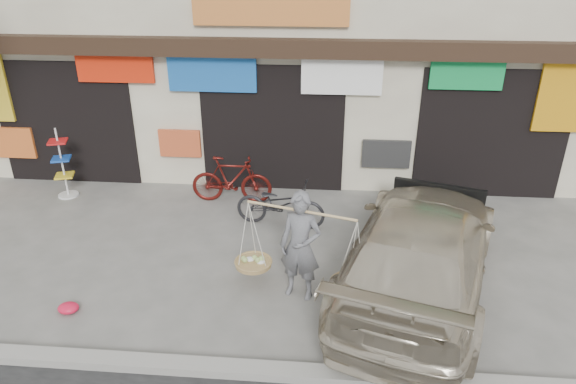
# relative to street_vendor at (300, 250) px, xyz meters

# --- Properties ---
(ground) EXTENTS (70.00, 70.00, 0.00)m
(ground) POSITION_rel_street_vendor_xyz_m (-0.84, 0.32, -0.80)
(ground) COLOR slate
(ground) RESTS_ON ground
(kerb) EXTENTS (70.00, 0.25, 0.12)m
(kerb) POSITION_rel_street_vendor_xyz_m (-0.84, -1.68, -0.74)
(kerb) COLOR gray
(kerb) RESTS_ON ground
(shophouse_block) EXTENTS (14.00, 6.32, 7.00)m
(shophouse_block) POSITION_rel_street_vendor_xyz_m (-0.84, 6.74, 2.65)
(shophouse_block) COLOR beige
(shophouse_block) RESTS_ON ground
(street_vendor) EXTENTS (2.04, 0.99, 1.72)m
(street_vendor) POSITION_rel_street_vendor_xyz_m (0.00, 0.00, 0.00)
(street_vendor) COLOR slate
(street_vendor) RESTS_ON ground
(bike_1) EXTENTS (1.66, 0.47, 1.00)m
(bike_1) POSITION_rel_street_vendor_xyz_m (-1.61, 3.05, -0.30)
(bike_1) COLOR #53120E
(bike_1) RESTS_ON ground
(bike_2) EXTENTS (1.77, 0.81, 0.89)m
(bike_2) POSITION_rel_street_vendor_xyz_m (-0.51, 2.14, -0.35)
(bike_2) COLOR black
(bike_2) RESTS_ON ground
(suv) EXTENTS (3.38, 5.32, 1.44)m
(suv) POSITION_rel_street_vendor_xyz_m (1.79, 0.35, -0.08)
(suv) COLOR beige
(suv) RESTS_ON ground
(display_rack) EXTENTS (0.45, 0.45, 1.52)m
(display_rack) POSITION_rel_street_vendor_xyz_m (-5.16, 3.02, -0.19)
(display_rack) COLOR silver
(display_rack) RESTS_ON ground
(red_bag) EXTENTS (0.31, 0.25, 0.14)m
(red_bag) POSITION_rel_street_vendor_xyz_m (-3.33, -0.71, -0.73)
(red_bag) COLOR red
(red_bag) RESTS_ON ground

